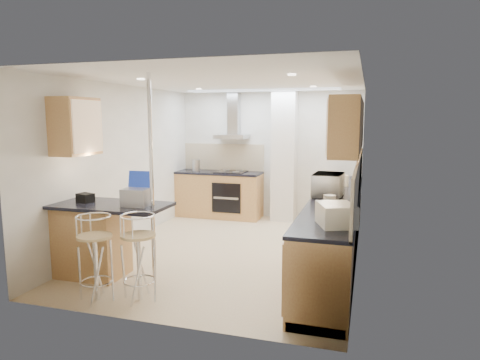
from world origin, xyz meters
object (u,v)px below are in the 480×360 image
(microwave, at_px, (328,185))
(bread_bin, at_px, (336,215))
(bar_stool_near, at_px, (95,258))
(laptop, at_px, (136,197))
(bar_stool_end, at_px, (139,257))

(microwave, xyz_separation_m, bread_bin, (0.23, -1.62, -0.05))
(bread_bin, bearing_deg, bar_stool_near, 169.79)
(laptop, distance_m, bar_stool_near, 0.85)
(bar_stool_near, height_order, bar_stool_end, bar_stool_end)
(laptop, relative_size, bar_stool_end, 0.32)
(laptop, bearing_deg, bar_stool_near, -106.83)
(laptop, bearing_deg, bar_stool_end, -61.41)
(bar_stool_near, xyz_separation_m, bar_stool_end, (0.45, 0.14, 0.00))
(bar_stool_near, bearing_deg, bread_bin, 17.74)
(bar_stool_end, distance_m, bread_bin, 2.15)
(microwave, bearing_deg, laptop, 127.03)
(microwave, distance_m, laptop, 2.57)
(bar_stool_near, xyz_separation_m, bread_bin, (2.51, 0.44, 0.55))
(laptop, xyz_separation_m, bread_bin, (2.35, -0.18, -0.02))
(microwave, distance_m, bread_bin, 1.64)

